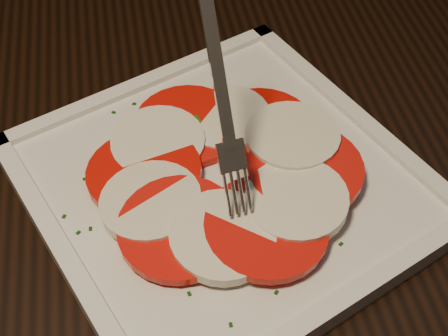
% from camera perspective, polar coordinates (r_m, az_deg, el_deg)
% --- Properties ---
extents(table, '(1.29, 0.93, 0.75)m').
position_cam_1_polar(table, '(0.67, 1.91, -0.97)').
color(table, black).
rests_on(table, ground).
extents(plate, '(0.37, 0.37, 0.01)m').
position_cam_1_polar(plate, '(0.53, 0.00, -1.59)').
color(plate, silver).
rests_on(plate, table).
extents(caprese_salad, '(0.25, 0.25, 0.03)m').
position_cam_1_polar(caprese_salad, '(0.52, -0.01, -0.29)').
color(caprese_salad, red).
rests_on(caprese_salad, plate).
extents(fork, '(0.04, 0.10, 0.17)m').
position_cam_1_polar(fork, '(0.45, -0.76, 7.90)').
color(fork, white).
rests_on(fork, caprese_salad).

